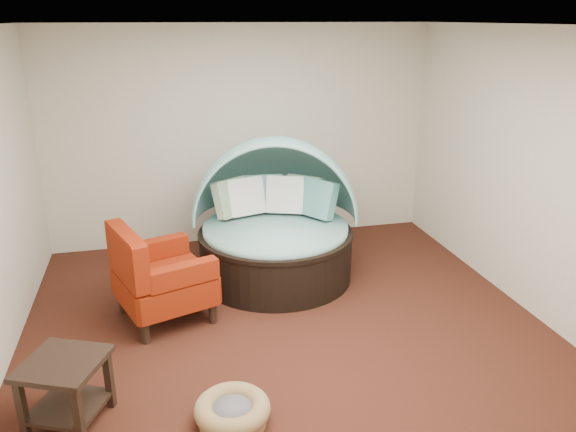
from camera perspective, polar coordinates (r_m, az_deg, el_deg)
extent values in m
plane|color=#451E13|center=(5.56, -0.07, -11.40)|extent=(5.00, 5.00, 0.00)
plane|color=beige|center=(7.37, -4.69, 8.07)|extent=(5.00, 0.00, 5.00)
plane|color=beige|center=(2.82, 12.24, -12.16)|extent=(5.00, 0.00, 5.00)
plane|color=beige|center=(6.06, 23.63, 3.95)|extent=(0.00, 5.00, 5.00)
plane|color=white|center=(4.77, -0.08, 18.83)|extent=(5.00, 5.00, 0.00)
cylinder|color=black|center=(6.48, -1.26, -4.07)|extent=(2.05, 2.05, 0.53)
cylinder|color=black|center=(6.37, -1.28, -1.73)|extent=(2.07, 2.07, 0.05)
cylinder|color=#95CFCA|center=(6.35, -1.28, -1.41)|extent=(1.93, 1.93, 0.12)
cube|color=#346146|center=(6.56, -5.73, 1.86)|extent=(0.51, 0.45, 0.46)
cube|color=white|center=(6.59, -4.36, 1.98)|extent=(0.49, 0.36, 0.46)
cube|color=#5EA3A1|center=(6.71, -2.42, 2.33)|extent=(0.45, 0.27, 0.46)
cube|color=white|center=(6.65, -0.28, 2.18)|extent=(0.50, 0.39, 0.46)
cube|color=#346146|center=(6.66, 1.63, 2.23)|extent=(0.50, 0.47, 0.46)
cube|color=#5EA3A1|center=(6.51, 3.09, 1.78)|extent=(0.45, 0.51, 0.46)
cylinder|color=olive|center=(4.47, -5.63, -19.90)|extent=(0.57, 0.57, 0.06)
torus|color=olive|center=(4.41, -5.68, -18.93)|extent=(0.65, 0.65, 0.15)
cylinder|color=#605B60|center=(4.42, -5.67, -19.12)|extent=(0.39, 0.39, 0.09)
cylinder|color=black|center=(5.46, -14.28, -11.44)|extent=(0.10, 0.10, 0.21)
cylinder|color=black|center=(6.04, -16.43, -8.47)|extent=(0.10, 0.10, 0.21)
cylinder|color=black|center=(5.67, -7.66, -9.74)|extent=(0.10, 0.10, 0.21)
cylinder|color=black|center=(6.23, -10.39, -7.07)|extent=(0.10, 0.10, 0.21)
cube|color=#8B2304|center=(5.72, -12.37, -6.91)|extent=(1.09, 1.09, 0.30)
cube|color=#8B2304|center=(5.47, -16.02, -3.93)|extent=(0.43, 0.86, 0.50)
cube|color=#8B2304|center=(5.33, -10.58, -5.87)|extent=(0.69, 0.35, 0.21)
cube|color=#8B2304|center=(5.95, -13.29, -3.27)|extent=(0.69, 0.35, 0.21)
cube|color=black|center=(4.49, -21.93, -13.73)|extent=(0.73, 0.73, 0.04)
cube|color=black|center=(4.69, -21.33, -17.56)|extent=(0.64, 0.64, 0.03)
cube|color=black|center=(4.60, -25.40, -17.34)|extent=(0.07, 0.07, 0.48)
cube|color=black|center=(4.89, -22.40, -14.54)|extent=(0.07, 0.07, 0.48)
cube|color=black|center=(4.38, -20.49, -18.61)|extent=(0.07, 0.07, 0.48)
cube|color=black|center=(4.68, -17.71, -15.54)|extent=(0.07, 0.07, 0.48)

